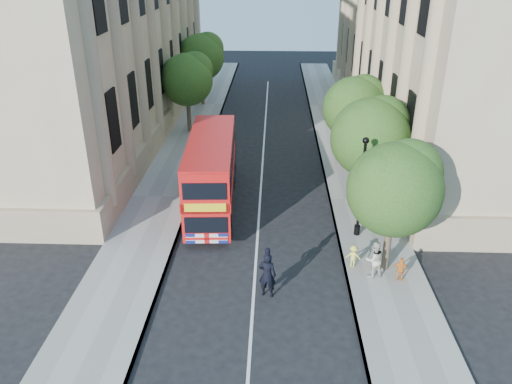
# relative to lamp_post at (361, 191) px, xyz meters

# --- Properties ---
(ground) EXTENTS (120.00, 120.00, 0.00)m
(ground) POSITION_rel_lamp_post_xyz_m (-5.00, -6.00, -2.51)
(ground) COLOR black
(ground) RESTS_ON ground
(pavement_right) EXTENTS (3.50, 80.00, 0.12)m
(pavement_right) POSITION_rel_lamp_post_xyz_m (0.75, 4.00, -2.45)
(pavement_right) COLOR gray
(pavement_right) RESTS_ON ground
(pavement_left) EXTENTS (3.50, 80.00, 0.12)m
(pavement_left) POSITION_rel_lamp_post_xyz_m (-10.75, 4.00, -2.45)
(pavement_left) COLOR gray
(pavement_left) RESTS_ON ground
(building_right) EXTENTS (12.00, 38.00, 18.00)m
(building_right) POSITION_rel_lamp_post_xyz_m (8.80, 18.00, 6.49)
(building_right) COLOR tan
(building_right) RESTS_ON ground
(building_left) EXTENTS (12.00, 38.00, 18.00)m
(building_left) POSITION_rel_lamp_post_xyz_m (-18.80, 18.00, 6.49)
(building_left) COLOR tan
(building_left) RESTS_ON ground
(tree_right_near) EXTENTS (4.00, 4.00, 6.08)m
(tree_right_near) POSITION_rel_lamp_post_xyz_m (0.84, -2.97, 1.74)
(tree_right_near) COLOR #473828
(tree_right_near) RESTS_ON ground
(tree_right_mid) EXTENTS (4.20, 4.20, 6.37)m
(tree_right_mid) POSITION_rel_lamp_post_xyz_m (0.84, 3.03, 1.93)
(tree_right_mid) COLOR #473828
(tree_right_mid) RESTS_ON ground
(tree_right_far) EXTENTS (4.00, 4.00, 6.15)m
(tree_right_far) POSITION_rel_lamp_post_xyz_m (0.84, 9.03, 1.80)
(tree_right_far) COLOR #473828
(tree_right_far) RESTS_ON ground
(tree_left_far) EXTENTS (4.00, 4.00, 6.30)m
(tree_left_far) POSITION_rel_lamp_post_xyz_m (-10.96, 16.03, 1.93)
(tree_left_far) COLOR #473828
(tree_left_far) RESTS_ON ground
(tree_left_back) EXTENTS (4.20, 4.20, 6.65)m
(tree_left_back) POSITION_rel_lamp_post_xyz_m (-10.96, 24.03, 2.20)
(tree_left_back) COLOR #473828
(tree_left_back) RESTS_ON ground
(lamp_post) EXTENTS (0.32, 0.32, 5.16)m
(lamp_post) POSITION_rel_lamp_post_xyz_m (0.00, 0.00, 0.00)
(lamp_post) COLOR black
(lamp_post) RESTS_ON pavement_right
(double_decker_bus) EXTENTS (2.78, 8.87, 4.04)m
(double_decker_bus) POSITION_rel_lamp_post_xyz_m (-7.60, 2.71, -0.28)
(double_decker_bus) COLOR red
(double_decker_bus) RESTS_ON ground
(box_van) EXTENTS (2.41, 5.31, 2.97)m
(box_van) POSITION_rel_lamp_post_xyz_m (-7.91, 5.89, -1.06)
(box_van) COLOR black
(box_van) RESTS_ON ground
(police_constable) EXTENTS (0.83, 0.63, 2.04)m
(police_constable) POSITION_rel_lamp_post_xyz_m (-4.44, -5.00, -1.49)
(police_constable) COLOR black
(police_constable) RESTS_ON ground
(woman_pedestrian) EXTENTS (0.96, 0.83, 1.70)m
(woman_pedestrian) POSITION_rel_lamp_post_xyz_m (0.17, -3.62, -1.54)
(woman_pedestrian) COLOR beige
(woman_pedestrian) RESTS_ON pavement_right
(child_a) EXTENTS (0.71, 0.42, 1.13)m
(child_a) POSITION_rel_lamp_post_xyz_m (1.28, -3.91, -1.83)
(child_a) COLOR orange
(child_a) RESTS_ON pavement_right
(child_b) EXTENTS (0.75, 0.53, 1.05)m
(child_b) POSITION_rel_lamp_post_xyz_m (-0.60, -2.87, -1.86)
(child_b) COLOR #E8E14F
(child_b) RESTS_ON pavement_right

